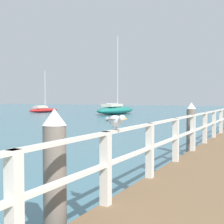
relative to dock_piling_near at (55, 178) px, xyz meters
The scene contains 6 objects.
pier_railing 10.18m from the dock_piling_near, 87.86° to the left, with size 0.12×25.70×0.97m.
dock_piling_near is the anchor object (origin of this frame).
dock_piling_far 6.75m from the dock_piling_near, 90.00° to the left, with size 0.29×0.29×1.68m.
seagull_foreground 1.13m from the dock_piling_near, 65.20° to the left, with size 0.43×0.28×0.21m.
boat_2 32.25m from the dock_piling_near, 115.96° to the left, with size 2.66×7.54×9.08m.
boat_3 37.91m from the dock_piling_near, 130.69° to the left, with size 2.01×5.08×5.52m.
Camera 1 is at (0.47, 0.50, 1.80)m, focal length 49.55 mm.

